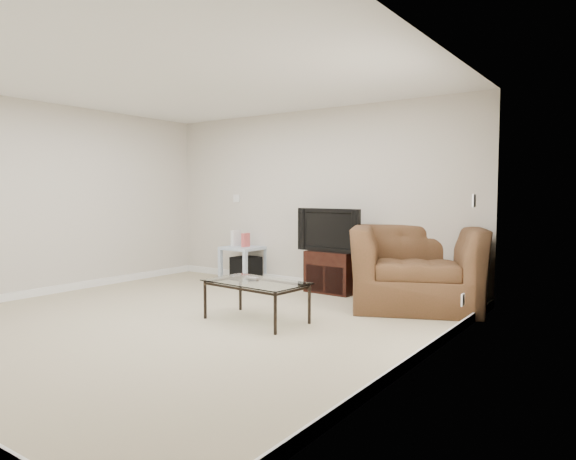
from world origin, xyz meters
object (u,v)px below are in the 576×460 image
Objects in this scene: recliner at (416,253)px; coffee_table at (256,301)px; tv_stand at (333,272)px; television at (333,230)px; subwoofer at (246,269)px; side_table at (243,264)px.

coffee_table is (-1.10, -1.60, -0.43)m from recliner.
tv_stand is 0.72× the size of television.
recliner is (2.78, -0.25, 0.45)m from subwoofer.
coffee_table is (0.14, -1.83, -0.07)m from tv_stand.
side_table is (-1.57, 0.00, -0.02)m from tv_stand.
tv_stand is at bearing 94.51° from television.
tv_stand is 0.63× the size of coffee_table.
recliner is (2.81, -0.23, 0.37)m from side_table.
recliner is 1.99m from coffee_table.
recliner reaches higher than side_table.
television is 2.59× the size of subwoofer.
subwoofer is 2.83m from recliner.
recliner reaches higher than tv_stand.
tv_stand is 0.46× the size of recliner.
side_table is 2.85m from recliner.
recliner reaches higher than television.
tv_stand is at bearing 0.00° from side_table.
subwoofer is (-1.54, 0.05, -0.66)m from television.
side_table is (-1.57, 0.03, -0.58)m from television.
tv_stand is 1.22× the size of side_table.
coffee_table is at bearing -46.93° from side_table.
tv_stand is 1.84m from coffee_table.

